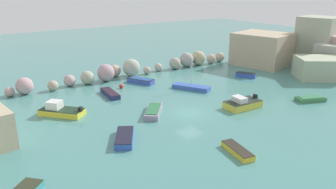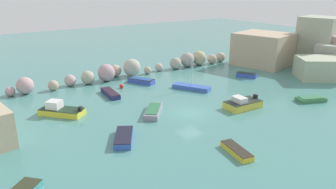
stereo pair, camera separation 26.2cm
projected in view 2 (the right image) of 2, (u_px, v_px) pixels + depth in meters
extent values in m
plane|color=teal|center=(190.00, 113.00, 36.96)|extent=(160.00, 160.00, 0.00)
cube|color=tan|center=(317.00, 43.00, 60.89)|extent=(6.31, 6.01, 6.78)
cube|color=#B8A990|center=(320.00, 48.00, 64.38)|extent=(7.10, 7.02, 3.91)
cube|color=#A9B495|center=(320.00, 68.00, 50.07)|extent=(8.33, 8.09, 3.25)
cube|color=#A7AC93|center=(318.00, 41.00, 58.35)|extent=(6.66, 6.97, 8.48)
cube|color=tan|center=(263.00, 49.00, 58.40)|extent=(9.67, 10.37, 5.69)
sphere|color=#B69297|center=(10.00, 92.00, 42.32)|extent=(1.26, 1.26, 1.26)
sphere|color=#B9959D|center=(25.00, 86.00, 43.13)|extent=(2.26, 2.26, 2.26)
sphere|color=tan|center=(53.00, 85.00, 44.58)|extent=(1.44, 1.44, 1.44)
sphere|color=#B89A9A|center=(70.00, 80.00, 46.60)|extent=(1.64, 1.64, 1.64)
sphere|color=#A9A895|center=(88.00, 77.00, 47.46)|extent=(1.97, 1.97, 1.97)
sphere|color=#B4939C|center=(106.00, 73.00, 48.88)|extent=(2.57, 2.57, 2.57)
sphere|color=#BDA38E|center=(115.00, 71.00, 51.43)|extent=(1.87, 1.87, 1.87)
sphere|color=#ABAF9E|center=(132.00, 68.00, 51.52)|extent=(2.74, 2.74, 2.74)
sphere|color=tan|center=(148.00, 70.00, 52.93)|extent=(1.25, 1.25, 1.25)
sphere|color=#BAA79C|center=(159.00, 67.00, 54.73)|extent=(1.32, 1.32, 1.32)
sphere|color=#A59F90|center=(176.00, 63.00, 55.93)|extent=(2.00, 2.00, 2.00)
sphere|color=#A69D99|center=(187.00, 60.00, 57.49)|extent=(2.50, 2.50, 2.50)
sphere|color=tan|center=(199.00, 58.00, 58.70)|extent=(2.56, 2.56, 2.56)
sphere|color=#BCA697|center=(212.00, 59.00, 59.86)|extent=(1.71, 1.71, 1.71)
sphere|color=#B8A992|center=(221.00, 57.00, 61.40)|extent=(1.75, 1.75, 1.75)
sphere|color=red|center=(121.00, 86.00, 45.68)|extent=(0.61, 0.61, 0.61)
cube|color=#3960C1|center=(192.00, 87.00, 45.26)|extent=(3.89, 5.29, 0.56)
cylinder|color=silver|center=(192.00, 72.00, 44.55)|extent=(0.10, 0.10, 3.87)
cube|color=navy|center=(110.00, 94.00, 42.69)|extent=(1.61, 4.42, 0.54)
cube|color=#2A1C29|center=(110.00, 91.00, 42.59)|extent=(1.58, 4.33, 0.06)
cube|color=yellow|center=(62.00, 112.00, 36.38)|extent=(4.72, 5.00, 0.64)
cube|color=#1C3221|center=(62.00, 109.00, 36.26)|extent=(4.63, 4.90, 0.06)
cube|color=silver|center=(54.00, 105.00, 36.33)|extent=(2.00, 2.01, 0.92)
cube|color=black|center=(80.00, 109.00, 35.66)|extent=(0.57, 0.56, 0.50)
cube|color=#3E7B4A|center=(311.00, 99.00, 40.60)|extent=(3.86, 2.79, 0.49)
cube|color=#2D7047|center=(311.00, 97.00, 40.51)|extent=(3.28, 2.37, 0.08)
cube|color=gold|center=(243.00, 105.00, 38.38)|extent=(4.43, 2.55, 0.79)
cube|color=#232C26|center=(243.00, 101.00, 38.24)|extent=(4.34, 2.50, 0.06)
cube|color=silver|center=(239.00, 100.00, 37.86)|extent=(1.22, 1.72, 0.65)
cube|color=black|center=(255.00, 96.00, 39.16)|extent=(0.38, 0.46, 0.50)
cube|color=yellow|center=(237.00, 151.00, 27.99)|extent=(1.84, 3.70, 0.45)
cube|color=#2D271E|center=(237.00, 148.00, 27.91)|extent=(1.80, 3.62, 0.06)
cube|color=blue|center=(247.00, 75.00, 51.18)|extent=(2.63, 3.26, 0.61)
cube|color=#1F2933|center=(247.00, 73.00, 51.07)|extent=(2.58, 3.20, 0.06)
cube|color=#94899D|center=(153.00, 111.00, 36.62)|extent=(4.01, 4.31, 0.60)
cube|color=#2D7047|center=(153.00, 108.00, 36.51)|extent=(3.40, 3.66, 0.08)
cube|color=#355ABC|center=(124.00, 138.00, 30.30)|extent=(3.41, 4.22, 0.56)
cube|color=black|center=(124.00, 135.00, 30.20)|extent=(3.34, 4.13, 0.06)
cube|color=#3A54BD|center=(141.00, 81.00, 48.13)|extent=(3.08, 4.17, 0.62)
cube|color=#282622|center=(141.00, 79.00, 48.02)|extent=(3.01, 4.09, 0.06)
cube|color=#234C93|center=(141.00, 79.00, 48.02)|extent=(2.61, 3.55, 0.08)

